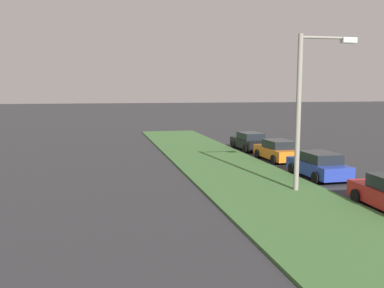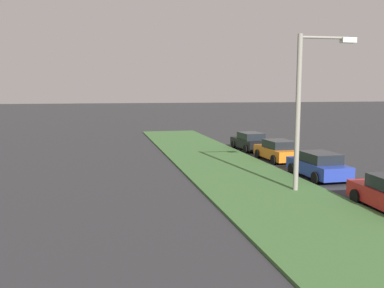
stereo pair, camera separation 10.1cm
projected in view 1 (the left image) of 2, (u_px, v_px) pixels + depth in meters
grass_median at (267, 192)px, 20.05m from camera, size 60.00×6.00×0.12m
parked_car_blue at (319, 165)px, 23.40m from camera, size 4.33×2.08×1.47m
parked_car_orange at (278, 151)px, 29.08m from camera, size 4.35×2.12×1.47m
parked_car_black at (250, 142)px, 34.22m from camera, size 4.39×2.19×1.47m
streetlight at (306, 101)px, 19.69m from camera, size 0.42×2.88×7.50m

